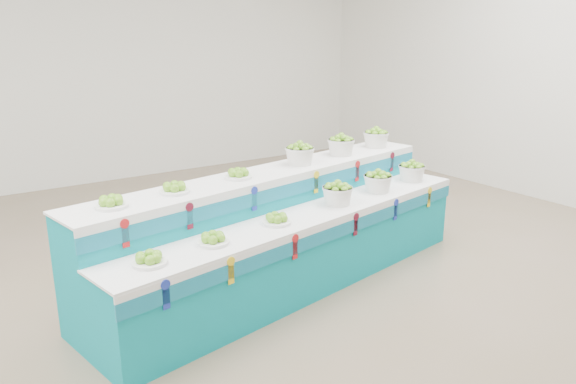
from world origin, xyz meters
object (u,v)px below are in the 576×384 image
object	(u,v)px
display_stand	(288,229)
plate_upper_mid	(174,187)
basket_upper_right	(376,138)
basket_lower_left	(338,193)

from	to	relation	value
display_stand	plate_upper_mid	size ratio (longest dim) A/B	16.06
basket_upper_right	display_stand	bearing A→B (deg)	-161.43
plate_upper_mid	basket_upper_right	distance (m)	2.66
basket_lower_left	basket_upper_right	world-z (taller)	basket_upper_right
display_stand	basket_upper_right	distance (m)	1.76
plate_upper_mid	basket_lower_left	bearing A→B (deg)	-8.98
display_stand	basket_upper_right	xyz separation A→B (m)	(1.56, 0.52, 0.62)
display_stand	basket_lower_left	size ratio (longest dim) A/B	14.02
display_stand	basket_lower_left	xyz separation A→B (m)	(0.44, -0.17, 0.32)
display_stand	plate_upper_mid	bearing A→B (deg)	166.61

